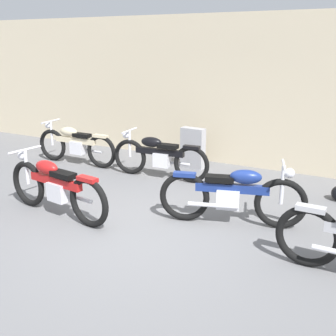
# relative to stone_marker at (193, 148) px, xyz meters

# --- Properties ---
(ground_plane) EXTENTS (40.00, 40.00, 0.00)m
(ground_plane) POSITION_rel_stone_marker_xyz_m (0.58, -3.29, -0.44)
(ground_plane) COLOR slate
(building_wall) EXTENTS (18.00, 0.30, 3.24)m
(building_wall) POSITION_rel_stone_marker_xyz_m (0.58, 0.80, 1.18)
(building_wall) COLOR beige
(building_wall) RESTS_ON ground_plane
(stone_marker) EXTENTS (0.54, 0.24, 0.88)m
(stone_marker) POSITION_rel_stone_marker_xyz_m (0.00, 0.00, 0.00)
(stone_marker) COLOR #9E9EA3
(stone_marker) RESTS_ON ground_plane
(motorcycle_red) EXTENTS (2.20, 0.61, 0.99)m
(motorcycle_red) POSITION_rel_stone_marker_xyz_m (-0.79, -3.39, 0.03)
(motorcycle_red) COLOR black
(motorcycle_red) RESTS_ON ground_plane
(motorcycle_blue) EXTENTS (2.13, 0.86, 0.98)m
(motorcycle_blue) POSITION_rel_stone_marker_xyz_m (1.77, -2.41, 0.03)
(motorcycle_blue) COLOR black
(motorcycle_blue) RESTS_ON ground_plane
(motorcycle_black) EXTENTS (2.10, 0.59, 0.94)m
(motorcycle_black) POSITION_rel_stone_marker_xyz_m (-0.30, -0.97, 0.01)
(motorcycle_black) COLOR black
(motorcycle_black) RESTS_ON ground_plane
(motorcycle_cream) EXTENTS (2.11, 0.59, 0.94)m
(motorcycle_cream) POSITION_rel_stone_marker_xyz_m (-2.44, -0.99, 0.01)
(motorcycle_cream) COLOR black
(motorcycle_cream) RESTS_ON ground_plane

